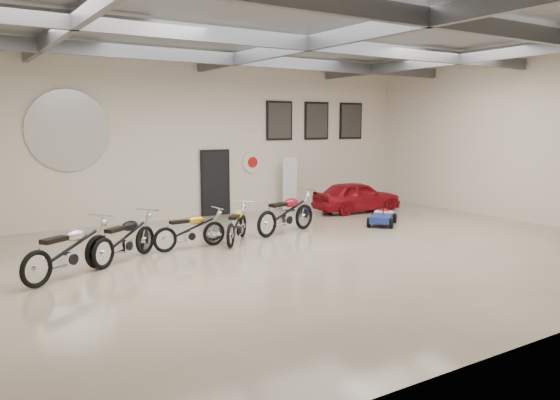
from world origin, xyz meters
TOP-DOWN VIEW (x-y plane):
  - floor at (0.00, 0.00)m, footprint 16.00×12.00m
  - ceiling at (0.00, 0.00)m, footprint 16.00×12.00m
  - back_wall at (0.00, 6.00)m, footprint 16.00×0.02m
  - right_wall at (8.00, 0.00)m, footprint 0.02×12.00m
  - ceiling_beams at (0.00, 0.00)m, footprint 15.80×11.80m
  - door at (0.50, 5.95)m, footprint 0.92×0.08m
  - logo_plaque at (-4.00, 5.95)m, footprint 2.30×0.06m
  - poster_left at (3.00, 5.96)m, footprint 1.05×0.08m
  - poster_mid at (4.60, 5.96)m, footprint 1.05×0.08m
  - poster_right at (6.20, 5.96)m, footprint 1.05×0.08m
  - oil_sign at (1.90, 5.95)m, footprint 0.72×0.10m
  - banner_stand at (3.13, 5.50)m, footprint 0.54×0.31m
  - motorcycle_silver at (-5.14, 0.78)m, footprint 2.21×1.72m
  - motorcycle_black at (-3.83, 1.48)m, footprint 2.02×1.68m
  - motorcycle_gold at (-2.16, 1.83)m, footprint 1.87×0.66m
  - motorcycle_yellow at (-0.86, 1.89)m, footprint 1.67×1.78m
  - motorcycle_red at (0.82, 2.18)m, footprint 2.32×1.27m
  - go_kart at (4.02, 1.77)m, footprint 1.74×1.62m
  - vintage_car at (4.90, 4.00)m, footprint 1.50×3.20m

SIDE VIEW (x-z plane):
  - floor at x=0.00m, z-range -0.01..0.01m
  - go_kart at x=4.02m, z-range 0.00..0.60m
  - motorcycle_gold at x=-2.16m, z-range 0.00..0.96m
  - motorcycle_yellow at x=-0.86m, z-range 0.00..0.97m
  - motorcycle_black at x=-3.83m, z-range 0.00..1.05m
  - vintage_car at x=4.90m, z-range 0.00..1.06m
  - motorcycle_silver at x=-5.14m, z-range 0.00..1.14m
  - motorcycle_red at x=0.82m, z-range 0.00..1.15m
  - banner_stand at x=3.13m, z-range 0.00..1.86m
  - door at x=0.50m, z-range 0.00..2.10m
  - oil_sign at x=1.90m, z-range 1.34..2.06m
  - back_wall at x=0.00m, z-range 0.00..5.00m
  - right_wall at x=8.00m, z-range 0.00..5.00m
  - logo_plaque at x=-4.00m, z-range 2.22..3.38m
  - poster_left at x=3.00m, z-range 2.42..3.78m
  - poster_mid at x=4.60m, z-range 2.42..3.78m
  - poster_right at x=6.20m, z-range 2.42..3.78m
  - ceiling_beams at x=0.00m, z-range 4.59..4.91m
  - ceiling at x=0.00m, z-range 5.00..5.00m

